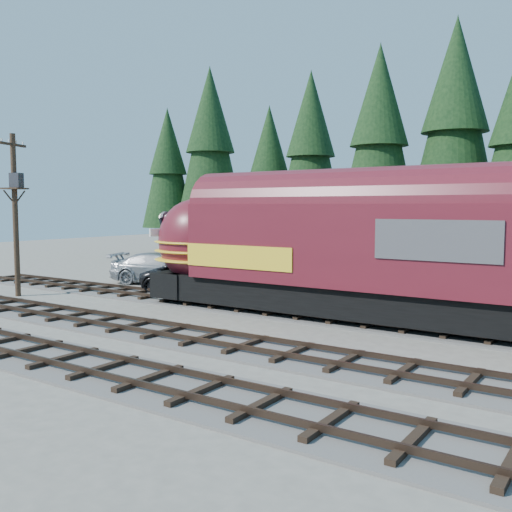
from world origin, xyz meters
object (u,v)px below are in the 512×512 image
Objects in this scene: depot at (399,241)px; locomotive at (308,253)px; utility_pole at (15,204)px; pickup_truck_a at (195,278)px; pickup_truck_b at (163,268)px; caboose at (291,236)px.

depot is 6.69m from locomotive.
utility_pole is (-16.99, -10.13, 1.88)m from depot.
utility_pole is 10.12m from pickup_truck_a.
depot is 1.98× the size of pickup_truck_b.
pickup_truck_a is at bearing -159.02° from depot.
pickup_truck_b reaches higher than pickup_truck_a.
caboose is (-10.73, 7.50, -0.38)m from depot.
depot is 1.51× the size of utility_pole.
caboose is 18.85m from utility_pole.
pickup_truck_a is (-10.13, -3.88, -2.15)m from depot.
locomotive reaches higher than pickup_truck_a.
caboose is at bearing 145.06° from depot.
pickup_truck_a is (6.87, 6.25, -4.03)m from utility_pole.
utility_pole is (-15.42, -3.63, 2.09)m from locomotive.
pickup_truck_b is at bearing -170.78° from depot.
pickup_truck_a is at bearing 162.99° from locomotive.
depot is 2.20× the size of pickup_truck_a.
caboose is 1.72× the size of pickup_truck_a.
utility_pole is (-6.26, -17.63, 2.26)m from caboose.
pickup_truck_a is at bearing -86.96° from caboose.
depot is at bearing -86.95° from pickup_truck_a.
depot is at bearing 10.15° from utility_pole.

